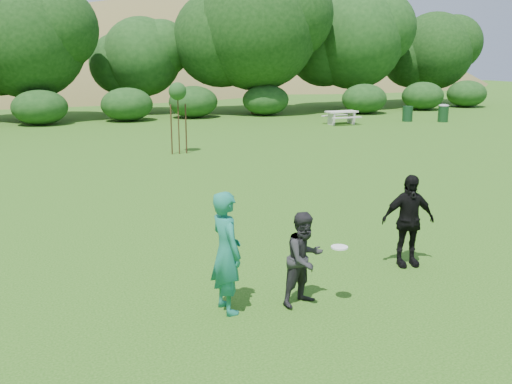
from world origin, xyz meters
TOP-DOWN VIEW (x-y plane):
  - ground at (0.00, 0.00)m, footprint 120.00×120.00m
  - player_teal at (-1.69, 0.01)m, footprint 0.54×0.76m
  - player_grey at (-0.44, -0.21)m, footprint 0.89×0.79m
  - player_black at (2.15, 0.63)m, footprint 1.10×0.63m
  - trash_can_near at (16.62, 20.32)m, footprint 0.60×0.60m
  - frisbee at (0.02, -0.49)m, footprint 0.27×0.27m
  - sapling at (1.21, 14.38)m, footprint 0.70×0.70m
  - picnic_table at (12.23, 20.50)m, footprint 1.80×1.48m
  - trash_can_lidded at (18.42, 19.32)m, footprint 0.60×0.60m
  - hillside at (-0.56, 68.45)m, footprint 150.00×72.00m
  - tree_row at (3.23, 28.68)m, footprint 53.92×10.38m

SIDE VIEW (x-z plane):
  - hillside at x=-0.56m, z-range -37.97..14.03m
  - ground at x=0.00m, z-range 0.00..0.00m
  - trash_can_near at x=16.62m, z-range 0.00..0.90m
  - picnic_table at x=12.23m, z-range 0.14..0.90m
  - trash_can_lidded at x=18.42m, z-range 0.02..1.07m
  - player_grey at x=-0.44m, z-range 0.00..1.54m
  - player_black at x=2.15m, z-range 0.00..1.78m
  - player_teal at x=-1.69m, z-range 0.00..1.94m
  - frisbee at x=0.02m, z-range 0.98..1.01m
  - sapling at x=1.21m, z-range 0.99..3.84m
  - tree_row at x=3.23m, z-range 0.06..9.69m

